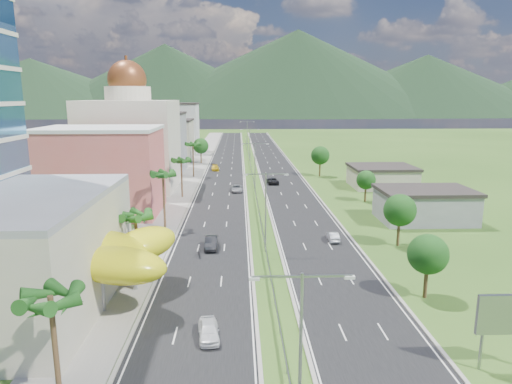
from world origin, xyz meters
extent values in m
plane|color=#2D5119|center=(0.00, 0.00, 0.00)|extent=(500.00, 500.00, 0.00)
cube|color=black|center=(-7.50, 90.00, 0.02)|extent=(11.00, 260.00, 0.04)
cube|color=black|center=(7.50, 90.00, 0.02)|extent=(11.00, 260.00, 0.04)
cube|color=gray|center=(-17.00, 90.00, 0.06)|extent=(7.00, 260.00, 0.12)
cube|color=gray|center=(0.00, 72.00, 0.62)|extent=(0.08, 216.00, 0.28)
cube|color=gray|center=(0.00, 174.00, 0.35)|extent=(0.10, 0.12, 0.70)
cylinder|color=gray|center=(0.00, -25.00, 5.50)|extent=(0.20, 0.20, 11.00)
cube|color=gray|center=(-1.44, -25.00, 10.80)|extent=(2.88, 0.12, 0.12)
cube|color=gray|center=(1.44, -25.00, 10.80)|extent=(2.88, 0.12, 0.12)
cube|color=silver|center=(-2.72, -25.00, 10.70)|extent=(0.60, 0.25, 0.18)
cube|color=silver|center=(2.72, -25.00, 10.70)|extent=(0.60, 0.25, 0.18)
cylinder|color=gray|center=(0.00, 10.00, 5.50)|extent=(0.20, 0.20, 11.00)
cube|color=gray|center=(-1.44, 10.00, 10.80)|extent=(2.88, 0.12, 0.12)
cube|color=gray|center=(1.44, 10.00, 10.80)|extent=(2.88, 0.12, 0.12)
cube|color=silver|center=(-2.72, 10.00, 10.70)|extent=(0.60, 0.25, 0.18)
cube|color=silver|center=(2.72, 10.00, 10.70)|extent=(0.60, 0.25, 0.18)
cylinder|color=gray|center=(0.00, 50.00, 5.50)|extent=(0.20, 0.20, 11.00)
cube|color=gray|center=(-1.44, 50.00, 10.80)|extent=(2.88, 0.12, 0.12)
cube|color=gray|center=(1.44, 50.00, 10.80)|extent=(2.88, 0.12, 0.12)
cube|color=silver|center=(-2.72, 50.00, 10.70)|extent=(0.60, 0.25, 0.18)
cube|color=silver|center=(2.72, 50.00, 10.70)|extent=(0.60, 0.25, 0.18)
cylinder|color=gray|center=(0.00, 95.00, 5.50)|extent=(0.20, 0.20, 11.00)
cube|color=gray|center=(-1.44, 95.00, 10.80)|extent=(2.88, 0.12, 0.12)
cube|color=gray|center=(1.44, 95.00, 10.80)|extent=(2.88, 0.12, 0.12)
cube|color=silver|center=(-2.72, 95.00, 10.70)|extent=(0.60, 0.25, 0.18)
cube|color=silver|center=(2.72, 95.00, 10.70)|extent=(0.60, 0.25, 0.18)
cylinder|color=gray|center=(0.00, 140.00, 5.50)|extent=(0.20, 0.20, 11.00)
cube|color=gray|center=(-1.44, 140.00, 10.80)|extent=(2.88, 0.12, 0.12)
cube|color=gray|center=(1.44, 140.00, 10.80)|extent=(2.88, 0.12, 0.12)
cube|color=silver|center=(-2.72, 140.00, 10.70)|extent=(0.60, 0.25, 0.18)
cube|color=silver|center=(2.72, 140.00, 10.70)|extent=(0.60, 0.25, 0.18)
cylinder|color=gray|center=(-24.00, -2.00, 2.00)|extent=(0.50, 0.50, 4.00)
cylinder|color=gray|center=(-17.00, -7.00, 2.00)|extent=(0.50, 0.50, 4.00)
cylinder|color=gray|center=(-21.00, -10.00, 2.00)|extent=(0.50, 0.50, 4.00)
cylinder|color=gray|center=(-15.00, -2.00, 2.00)|extent=(0.50, 0.50, 4.00)
cube|color=#D15B56|center=(-28.00, 32.00, 7.50)|extent=(20.00, 15.00, 15.00)
cube|color=beige|center=(-28.00, 55.00, 10.00)|extent=(20.00, 20.00, 20.00)
cylinder|color=beige|center=(-28.00, 55.00, 21.50)|extent=(10.00, 10.00, 3.00)
sphere|color=brown|center=(-28.00, 55.00, 24.50)|extent=(8.40, 8.40, 8.40)
cube|color=gray|center=(-27.00, 80.00, 8.00)|extent=(16.00, 15.00, 16.00)
cube|color=#ABA48C|center=(-27.00, 102.00, 6.50)|extent=(16.00, 15.00, 13.00)
cube|color=silver|center=(-27.00, 125.00, 9.00)|extent=(16.00, 15.00, 18.00)
cylinder|color=gray|center=(15.00, -18.00, 1.60)|extent=(0.24, 0.24, 3.20)
cube|color=#D85919|center=(17.00, -18.00, 4.60)|extent=(5.20, 0.35, 3.20)
cube|color=gray|center=(28.00, 25.00, 2.50)|extent=(15.00, 10.00, 5.00)
cube|color=#ABA48C|center=(30.00, 55.00, 2.20)|extent=(14.00, 12.00, 4.40)
cylinder|color=#47301C|center=(-15.50, -22.00, 4.25)|extent=(0.36, 0.36, 8.50)
cylinder|color=#47301C|center=(-15.50, 2.00, 3.75)|extent=(0.36, 0.36, 7.50)
cylinder|color=#47301C|center=(-15.50, 22.00, 4.50)|extent=(0.36, 0.36, 9.00)
cylinder|color=#47301C|center=(-15.50, 45.00, 4.00)|extent=(0.36, 0.36, 8.00)
cylinder|color=#47301C|center=(-15.50, 70.00, 4.40)|extent=(0.36, 0.36, 8.80)
cylinder|color=#47301C|center=(-15.50, 95.00, 2.45)|extent=(0.40, 0.40, 4.90)
sphere|color=#1B4C17|center=(-15.50, 95.00, 5.60)|extent=(4.90, 4.90, 4.90)
cylinder|color=#47301C|center=(16.00, -5.00, 2.10)|extent=(0.40, 0.40, 4.20)
sphere|color=#1B4C17|center=(16.00, -5.00, 4.80)|extent=(4.20, 4.20, 4.20)
cylinder|color=#47301C|center=(19.00, 12.00, 2.27)|extent=(0.40, 0.40, 4.55)
sphere|color=#1B4C17|center=(19.00, 12.00, 5.20)|extent=(4.55, 4.55, 4.55)
cylinder|color=#47301C|center=(22.00, 40.00, 1.92)|extent=(0.40, 0.40, 3.85)
sphere|color=#1B4C17|center=(22.00, 40.00, 4.40)|extent=(3.85, 3.85, 3.85)
cylinder|color=#47301C|center=(18.00, 70.00, 2.45)|extent=(0.40, 0.40, 4.90)
sphere|color=#1B4C17|center=(18.00, 70.00, 5.60)|extent=(4.90, 4.90, 4.90)
imported|color=white|center=(-6.31, -12.54, 0.78)|extent=(2.25, 4.53, 1.48)
imported|color=black|center=(-7.50, 11.73, 0.85)|extent=(1.78, 4.93, 1.61)
imported|color=#999CA0|center=(-4.03, 50.63, 0.75)|extent=(2.47, 5.17, 1.42)
imported|color=gold|center=(-10.35, 80.81, 0.78)|extent=(2.53, 5.28, 1.48)
imported|color=#A9ABB1|center=(10.18, 14.47, 0.70)|extent=(1.47, 4.05, 1.33)
imported|color=black|center=(4.59, 59.62, 0.80)|extent=(3.05, 5.71, 1.53)
imported|color=black|center=(-8.88, 8.32, 0.72)|extent=(0.99, 2.20, 1.36)
camera|label=1|loc=(-3.54, -49.21, 20.79)|focal=32.00mm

